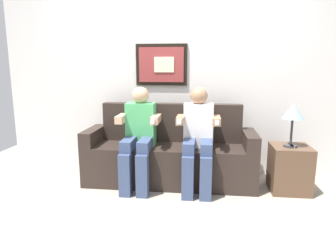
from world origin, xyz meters
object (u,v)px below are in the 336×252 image
person_on_left (139,134)px  spare_remote_on_table (291,146)px  person_on_right (198,135)px  side_table_right (290,168)px  couch (170,156)px  table_lamp (293,113)px

person_on_left → spare_remote_on_table: 1.63m
person_on_left → person_on_right: bearing=-0.0°
side_table_right → spare_remote_on_table: bearing=-109.6°
person_on_left → spare_remote_on_table: person_on_left is taller
spare_remote_on_table → side_table_right: bearing=70.4°
couch → side_table_right: couch is taller
couch → side_table_right: 1.32m
person_on_left → table_lamp: (1.62, 0.03, 0.25)m
person_on_left → table_lamp: size_ratio=2.41×
person_on_left → couch: bearing=27.3°
side_table_right → spare_remote_on_table: size_ratio=3.85×
spare_remote_on_table → person_on_left: bearing=-179.0°
couch → table_lamp: size_ratio=4.18×
person_on_right → table_lamp: person_on_right is taller
person_on_right → table_lamp: bearing=1.9°
table_lamp → person_on_left: bearing=-178.9°
couch → side_table_right: bearing=-4.6°
spare_remote_on_table → table_lamp: bearing=164.0°
side_table_right → spare_remote_on_table: 0.26m
couch → spare_remote_on_table: size_ratio=14.80×
table_lamp → spare_remote_on_table: size_ratio=3.54×
person_on_right → side_table_right: (0.99, 0.06, -0.36)m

